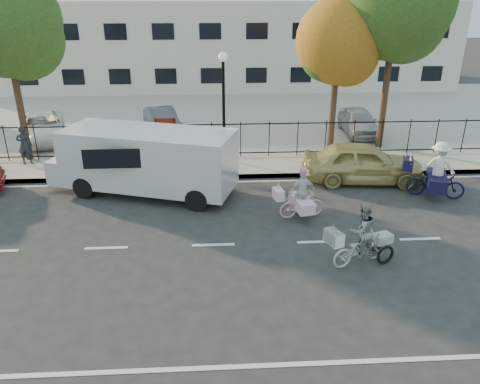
{
  "coord_description": "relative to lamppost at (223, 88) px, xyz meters",
  "views": [
    {
      "loc": [
        0.09,
        -11.58,
        6.66
      ],
      "look_at": [
        0.83,
        1.2,
        1.1
      ],
      "focal_mm": 35.0,
      "sensor_mm": 36.0,
      "label": 1
    }
  ],
  "objects": [
    {
      "name": "zebra_trike",
      "position": [
        3.34,
        -7.97,
        -2.44
      ],
      "size": [
        2.0,
        1.34,
        1.73
      ],
      "rotation": [
        0.0,
        0.0,
        1.94
      ],
      "color": "silver",
      "rests_on": "ground"
    },
    {
      "name": "lot_car_d",
      "position": [
        6.63,
        3.46,
        -2.34
      ],
      "size": [
        1.54,
        3.66,
        1.24
      ],
      "primitive_type": "imported",
      "rotation": [
        0.0,
        0.0,
        -0.02
      ],
      "color": "#AAACB2",
      "rests_on": "parking_lot"
    },
    {
      "name": "building",
      "position": [
        -0.5,
        18.2,
        -0.11
      ],
      "size": [
        34.0,
        10.0,
        6.0
      ],
      "primitive_type": "cube",
      "color": "silver",
      "rests_on": "ground"
    },
    {
      "name": "curb",
      "position": [
        -0.5,
        -1.75,
        -3.04
      ],
      "size": [
        60.0,
        0.1,
        0.15
      ],
      "primitive_type": "cube",
      "color": "#A8A399",
      "rests_on": "ground"
    },
    {
      "name": "lamppost",
      "position": [
        0.0,
        0.0,
        0.0
      ],
      "size": [
        0.36,
        0.36,
        4.33
      ],
      "color": "black",
      "rests_on": "sidewalk"
    },
    {
      "name": "white_van",
      "position": [
        -2.8,
        -2.95,
        -1.85
      ],
      "size": [
        6.89,
        3.85,
        2.28
      ],
      "rotation": [
        0.0,
        0.0,
        -0.31
      ],
      "color": "white",
      "rests_on": "ground"
    },
    {
      "name": "lot_car_b",
      "position": [
        -8.38,
        3.26,
        -2.34
      ],
      "size": [
        3.42,
        4.89,
        1.24
      ],
      "primitive_type": "imported",
      "rotation": [
        0.0,
        0.0,
        0.34
      ],
      "color": "white",
      "rests_on": "parking_lot"
    },
    {
      "name": "unicorn_bike",
      "position": [
        2.27,
        -5.18,
        -2.49
      ],
      "size": [
        1.71,
        1.22,
        1.69
      ],
      "rotation": [
        0.0,
        0.0,
        1.75
      ],
      "color": "#FFC2CF",
      "rests_on": "ground"
    },
    {
      "name": "gold_sedan",
      "position": [
        5.09,
        -2.3,
        -2.36
      ],
      "size": [
        4.55,
        2.17,
        1.5
      ],
      "primitive_type": "imported",
      "rotation": [
        0.0,
        0.0,
        1.48
      ],
      "color": "tan",
      "rests_on": "ground"
    },
    {
      "name": "ground",
      "position": [
        -0.5,
        -6.8,
        -3.11
      ],
      "size": [
        120.0,
        120.0,
        0.0
      ],
      "primitive_type": "plane",
      "color": "#333334"
    },
    {
      "name": "tree_mid",
      "position": [
        4.92,
        1.46,
        1.42
      ],
      "size": [
        3.56,
        3.53,
        6.48
      ],
      "color": "#442D1D",
      "rests_on": "ground"
    },
    {
      "name": "pedestrian",
      "position": [
        -8.01,
        0.0,
        -2.17
      ],
      "size": [
        0.61,
        0.42,
        1.58
      ],
      "primitive_type": "imported",
      "rotation": [
        0.0,
        0.0,
        3.22
      ],
      "color": "black",
      "rests_on": "sidewalk"
    },
    {
      "name": "parking_lot",
      "position": [
        -0.5,
        8.2,
        -3.04
      ],
      "size": [
        60.0,
        15.6,
        0.15
      ],
      "primitive_type": "cube",
      "color": "#A8A399",
      "rests_on": "ground"
    },
    {
      "name": "street_sign",
      "position": [
        -2.35,
        0.0,
        -1.7
      ],
      "size": [
        0.85,
        0.06,
        1.8
      ],
      "color": "black",
      "rests_on": "sidewalk"
    },
    {
      "name": "bull_bike",
      "position": [
        7.18,
        -3.85,
        -2.32
      ],
      "size": [
        2.21,
        1.57,
        1.99
      ],
      "rotation": [
        0.0,
        0.0,
        1.21
      ],
      "color": "#0F1133",
      "rests_on": "ground"
    },
    {
      "name": "lot_car_c",
      "position": [
        -2.93,
        4.22,
        -2.37
      ],
      "size": [
        2.31,
        3.8,
        1.18
      ],
      "primitive_type": "imported",
      "rotation": [
        0.0,
        0.0,
        0.32
      ],
      "color": "#4E5056",
      "rests_on": "parking_lot"
    },
    {
      "name": "sidewalk",
      "position": [
        -0.5,
        -0.7,
        -3.04
      ],
      "size": [
        60.0,
        2.2,
        0.15
      ],
      "primitive_type": "cube",
      "color": "#A8A399",
      "rests_on": "ground"
    },
    {
      "name": "iron_fence",
      "position": [
        -0.5,
        0.4,
        -2.21
      ],
      "size": [
        58.0,
        0.06,
        1.5
      ],
      "primitive_type": null,
      "color": "black",
      "rests_on": "sidewalk"
    },
    {
      "name": "tree_east",
      "position": [
        7.14,
        1.46,
        2.89
      ],
      "size": [
        4.68,
        4.68,
        8.57
      ],
      "color": "#442D1D",
      "rests_on": "ground"
    },
    {
      "name": "tree_west",
      "position": [
        -7.99,
        0.65,
        2.27
      ],
      "size": [
        4.19,
        4.19,
        7.69
      ],
      "color": "#442D1D",
      "rests_on": "ground"
    },
    {
      "name": "road_markings",
      "position": [
        -0.5,
        -6.8,
        -3.11
      ],
      "size": [
        60.0,
        9.52,
        0.01
      ],
      "primitive_type": null,
      "color": "silver",
      "rests_on": "ground"
    }
  ]
}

